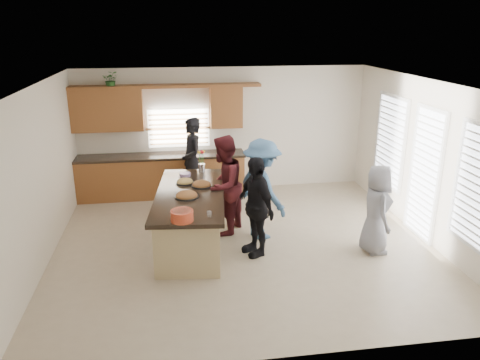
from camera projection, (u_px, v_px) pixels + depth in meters
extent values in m
plane|color=#C1AE90|center=(244.00, 244.00, 8.26)|extent=(6.50, 6.50, 0.00)
cube|color=silver|center=(223.00, 130.00, 10.63)|extent=(6.50, 0.02, 2.80)
cube|color=silver|center=(287.00, 250.00, 5.01)|extent=(6.50, 0.02, 2.80)
cube|color=silver|center=(40.00, 177.00, 7.36)|extent=(0.02, 6.00, 2.80)
cube|color=silver|center=(425.00, 160.00, 8.28)|extent=(0.02, 6.00, 2.80)
cube|color=white|center=(244.00, 83.00, 7.37)|extent=(6.50, 6.00, 0.02)
cube|color=#98582C|center=(162.00, 176.00, 10.44)|extent=(3.65, 0.62, 0.90)
cube|color=black|center=(161.00, 156.00, 10.29)|extent=(3.70, 0.65, 0.05)
cube|color=#98582C|center=(107.00, 110.00, 9.93)|extent=(1.50, 0.36, 0.90)
cube|color=#98582C|center=(226.00, 107.00, 10.29)|extent=(0.70, 0.36, 0.90)
cube|color=#98582C|center=(166.00, 86.00, 9.96)|extent=(4.05, 0.40, 0.06)
cube|color=brown|center=(179.00, 128.00, 10.43)|extent=(1.35, 0.08, 0.85)
cube|color=white|center=(390.00, 141.00, 9.48)|extent=(0.06, 1.10, 1.75)
cube|color=white|center=(424.00, 174.00, 8.25)|extent=(0.06, 0.85, 2.25)
cube|color=white|center=(480.00, 189.00, 6.76)|extent=(0.06, 1.10, 1.75)
cube|color=tan|center=(191.00, 220.00, 8.16)|extent=(1.26, 2.59, 0.88)
cube|color=black|center=(190.00, 195.00, 8.00)|extent=(1.43, 2.81, 0.07)
cube|color=black|center=(192.00, 241.00, 8.28)|extent=(1.17, 2.50, 0.08)
cylinder|color=black|center=(187.00, 197.00, 7.77)|extent=(0.40, 0.40, 0.02)
ellipsoid|color=#A16132|center=(187.00, 196.00, 7.77)|extent=(0.36, 0.36, 0.16)
cylinder|color=black|center=(202.00, 186.00, 8.30)|extent=(0.37, 0.37, 0.02)
ellipsoid|color=#A16132|center=(202.00, 185.00, 8.30)|extent=(0.33, 0.33, 0.15)
cylinder|color=black|center=(185.00, 183.00, 8.45)|extent=(0.33, 0.33, 0.02)
ellipsoid|color=tan|center=(185.00, 182.00, 8.45)|extent=(0.29, 0.29, 0.13)
cylinder|color=#CD4425|center=(182.00, 216.00, 6.83)|extent=(0.33, 0.33, 0.16)
cylinder|color=beige|center=(182.00, 212.00, 6.81)|extent=(0.27, 0.27, 0.04)
cylinder|color=white|center=(209.00, 214.00, 6.98)|extent=(0.07, 0.07, 0.09)
cylinder|color=#BC95DA|center=(185.00, 175.00, 8.86)|extent=(0.21, 0.21, 0.06)
cylinder|color=silver|center=(202.00, 168.00, 9.12)|extent=(0.13, 0.13, 0.15)
imported|color=#30722D|center=(111.00, 80.00, 9.75)|extent=(0.34, 0.30, 0.36)
imported|color=black|center=(192.00, 162.00, 9.86)|extent=(0.59, 0.76, 1.86)
imported|color=#561A1F|center=(224.00, 186.00, 8.44)|extent=(1.05, 1.12, 1.84)
imported|color=black|center=(256.00, 206.00, 7.67)|extent=(0.72, 1.07, 1.69)
imported|color=#3F648A|center=(262.00, 189.00, 8.27)|extent=(1.12, 1.35, 1.82)
imported|color=gray|center=(377.00, 209.00, 7.77)|extent=(0.54, 0.78, 1.53)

